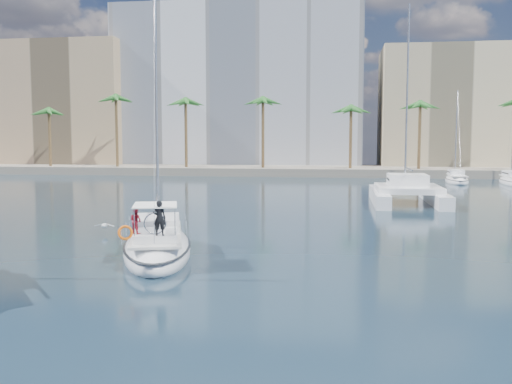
# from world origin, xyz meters

# --- Properties ---
(ground) EXTENTS (160.00, 160.00, 0.00)m
(ground) POSITION_xyz_m (0.00, 0.00, 0.00)
(ground) COLOR black
(ground) RESTS_ON ground
(quay) EXTENTS (120.00, 14.00, 1.20)m
(quay) POSITION_xyz_m (0.00, 61.00, 0.60)
(quay) COLOR gray
(quay) RESTS_ON ground
(building_modern) EXTENTS (42.00, 16.00, 28.00)m
(building_modern) POSITION_xyz_m (-12.00, 73.00, 14.00)
(building_modern) COLOR white
(building_modern) RESTS_ON ground
(building_tan_left) EXTENTS (22.00, 14.00, 22.00)m
(building_tan_left) POSITION_xyz_m (-42.00, 69.00, 11.00)
(building_tan_left) COLOR tan
(building_tan_left) RESTS_ON ground
(building_beige) EXTENTS (20.00, 14.00, 20.00)m
(building_beige) POSITION_xyz_m (22.00, 70.00, 10.00)
(building_beige) COLOR beige
(building_beige) RESTS_ON ground
(palm_left) EXTENTS (3.60, 3.60, 12.30)m
(palm_left) POSITION_xyz_m (-34.00, 57.00, 10.28)
(palm_left) COLOR brown
(palm_left) RESTS_ON ground
(palm_centre) EXTENTS (3.60, 3.60, 12.30)m
(palm_centre) POSITION_xyz_m (0.00, 57.00, 10.28)
(palm_centre) COLOR brown
(palm_centre) RESTS_ON ground
(main_sloop) EXTENTS (5.85, 10.43, 14.77)m
(main_sloop) POSITION_xyz_m (-3.23, -1.29, 0.48)
(main_sloop) COLOR white
(main_sloop) RESTS_ON ground
(catamaran) EXTENTS (5.96, 11.85, 17.26)m
(catamaran) POSITION_xyz_m (11.20, 23.07, 1.14)
(catamaran) COLOR white
(catamaran) RESTS_ON ground
(seagull) EXTENTS (1.23, 0.53, 0.23)m
(seagull) POSITION_xyz_m (-8.33, 4.38, 0.47)
(seagull) COLOR silver
(seagull) RESTS_ON ground
(moored_yacht_a) EXTENTS (3.37, 9.52, 11.90)m
(moored_yacht_a) POSITION_xyz_m (20.00, 47.00, 0.00)
(moored_yacht_a) COLOR white
(moored_yacht_a) RESTS_ON ground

